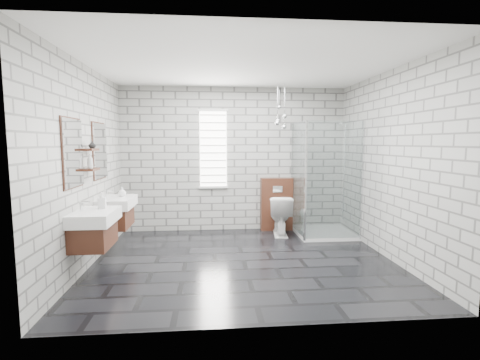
{
  "coord_description": "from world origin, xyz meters",
  "views": [
    {
      "loc": [
        -0.47,
        -4.77,
        1.68
      ],
      "look_at": [
        -0.02,
        0.35,
        1.12
      ],
      "focal_mm": 26.0,
      "sensor_mm": 36.0,
      "label": 1
    }
  ],
  "objects": [
    {
      "name": "floor",
      "position": [
        0.0,
        0.0,
        -0.01
      ],
      "size": [
        4.2,
        3.6,
        0.02
      ],
      "primitive_type": "cube",
      "color": "black",
      "rests_on": "ground"
    },
    {
      "name": "ceiling",
      "position": [
        0.0,
        0.0,
        2.71
      ],
      "size": [
        4.2,
        3.6,
        0.02
      ],
      "primitive_type": "cube",
      "color": "white",
      "rests_on": "wall_back"
    },
    {
      "name": "wall_back",
      "position": [
        0.0,
        1.81,
        1.35
      ],
      "size": [
        4.2,
        0.02,
        2.7
      ],
      "primitive_type": "cube",
      "color": "#9E9E99",
      "rests_on": "floor"
    },
    {
      "name": "wall_front",
      "position": [
        0.0,
        -1.81,
        1.35
      ],
      "size": [
        4.2,
        0.02,
        2.7
      ],
      "primitive_type": "cube",
      "color": "#9E9E99",
      "rests_on": "floor"
    },
    {
      "name": "wall_left",
      "position": [
        -2.11,
        0.0,
        1.35
      ],
      "size": [
        0.02,
        3.6,
        2.7
      ],
      "primitive_type": "cube",
      "color": "#9E9E99",
      "rests_on": "floor"
    },
    {
      "name": "wall_right",
      "position": [
        2.11,
        0.0,
        1.35
      ],
      "size": [
        0.02,
        3.6,
        2.7
      ],
      "primitive_type": "cube",
      "color": "#9E9E99",
      "rests_on": "floor"
    },
    {
      "name": "vanity_left",
      "position": [
        -1.91,
        -0.49,
        0.76
      ],
      "size": [
        0.47,
        0.7,
        1.57
      ],
      "color": "#462315",
      "rests_on": "wall_left"
    },
    {
      "name": "vanity_right",
      "position": [
        -1.91,
        0.52,
        0.76
      ],
      "size": [
        0.47,
        0.7,
        1.57
      ],
      "color": "#462315",
      "rests_on": "wall_left"
    },
    {
      "name": "shelf_lower",
      "position": [
        -2.03,
        -0.05,
        1.32
      ],
      "size": [
        0.14,
        0.3,
        0.03
      ],
      "primitive_type": "cube",
      "color": "#462315",
      "rests_on": "wall_left"
    },
    {
      "name": "shelf_upper",
      "position": [
        -2.03,
        -0.05,
        1.58
      ],
      "size": [
        0.14,
        0.3,
        0.03
      ],
      "primitive_type": "cube",
      "color": "#462315",
      "rests_on": "wall_left"
    },
    {
      "name": "window",
      "position": [
        -0.4,
        1.78,
        1.55
      ],
      "size": [
        0.56,
        0.05,
        1.48
      ],
      "color": "white",
      "rests_on": "wall_back"
    },
    {
      "name": "cistern_panel",
      "position": [
        0.8,
        1.7,
        0.5
      ],
      "size": [
        0.6,
        0.2,
        1.0
      ],
      "primitive_type": "cube",
      "color": "#462315",
      "rests_on": "floor"
    },
    {
      "name": "flush_plate",
      "position": [
        0.8,
        1.6,
        0.8
      ],
      "size": [
        0.18,
        0.01,
        0.12
      ],
      "primitive_type": "cube",
      "color": "silver",
      "rests_on": "cistern_panel"
    },
    {
      "name": "shower_enclosure",
      "position": [
        1.5,
        1.18,
        0.5
      ],
      "size": [
        1.0,
        1.0,
        2.03
      ],
      "color": "white",
      "rests_on": "floor"
    },
    {
      "name": "pendant_cluster",
      "position": [
        0.79,
        1.36,
        2.1
      ],
      "size": [
        0.25,
        0.28,
        0.8
      ],
      "color": "silver",
      "rests_on": "ceiling"
    },
    {
      "name": "toilet",
      "position": [
        0.8,
        1.35,
        0.36
      ],
      "size": [
        0.48,
        0.75,
        0.72
      ],
      "primitive_type": "imported",
      "rotation": [
        0.0,
        0.0,
        3.03
      ],
      "color": "white",
      "rests_on": "floor"
    },
    {
      "name": "soap_bottle_a",
      "position": [
        -1.82,
        -0.34,
        0.95
      ],
      "size": [
        0.1,
        0.11,
        0.2
      ],
      "primitive_type": "imported",
      "rotation": [
        0.0,
        0.0,
        0.14
      ],
      "color": "#B2B2B2",
      "rests_on": "vanity_left"
    },
    {
      "name": "soap_bottle_b",
      "position": [
        -1.81,
        0.62,
        0.92
      ],
      "size": [
        0.12,
        0.12,
        0.15
      ],
      "primitive_type": "imported",
      "rotation": [
        0.0,
        0.0,
        -0.02
      ],
      "color": "#B2B2B2",
      "rests_on": "vanity_right"
    },
    {
      "name": "soap_bottle_c",
      "position": [
        -2.02,
        -0.11,
        1.43
      ],
      "size": [
        0.09,
        0.09,
        0.19
      ],
      "primitive_type": "imported",
      "rotation": [
        0.0,
        0.0,
        0.29
      ],
      "color": "#B2B2B2",
      "rests_on": "shelf_lower"
    },
    {
      "name": "vase",
      "position": [
        -2.02,
        0.0,
        1.64
      ],
      "size": [
        0.1,
        0.1,
        0.1
      ],
      "primitive_type": "imported",
      "rotation": [
        0.0,
        0.0,
        0.03
      ],
      "color": "#B2B2B2",
      "rests_on": "shelf_upper"
    }
  ]
}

